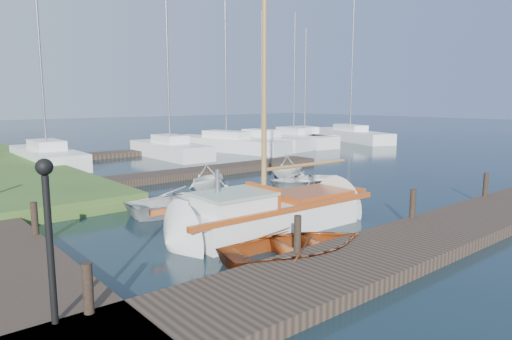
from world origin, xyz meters
TOP-DOWN VIEW (x-y plane):
  - ground at (0.00, 0.00)m, footprint 160.00×160.00m
  - near_dock at (0.00, -6.00)m, footprint 18.00×2.20m
  - far_dock at (2.00, 6.50)m, footprint 14.00×1.60m
  - pontoon at (10.00, 16.00)m, footprint 30.00×1.60m
  - mooring_post_0 at (-7.50, -5.00)m, footprint 0.16×0.16m
  - mooring_post_1 at (-3.00, -5.00)m, footprint 0.16×0.16m
  - mooring_post_2 at (1.50, -5.00)m, footprint 0.16×0.16m
  - mooring_post_3 at (6.00, -5.00)m, footprint 0.16×0.16m
  - mooring_post_4 at (-7.00, 0.00)m, footprint 0.16×0.16m
  - lamp_post at (-8.00, -5.00)m, footprint 0.24×0.24m
  - sailboat at (-1.46, -2.54)m, footprint 7.20×2.17m
  - dinghy at (-2.70, -4.70)m, footprint 4.02×3.25m
  - tender_a at (-2.14, 0.71)m, footprint 4.25×3.19m
  - tender_b at (0.04, 2.94)m, footprint 3.05×2.92m
  - tender_c at (3.91, 1.27)m, footprint 3.56×2.80m
  - tender_d at (4.56, 3.14)m, footprint 2.62×2.37m
  - marina_boat_0 at (-2.76, 14.41)m, footprint 2.31×7.73m
  - marina_boat_2 at (4.23, 13.45)m, footprint 2.31×7.03m
  - marina_boat_3 at (9.13, 14.23)m, footprint 4.30×9.96m
  - marina_boat_4 at (12.11, 13.91)m, footprint 3.54×7.94m
  - marina_boat_5 at (15.73, 14.22)m, footprint 3.27×8.63m
  - marina_boat_6 at (17.28, 14.53)m, footprint 4.19×7.18m
  - marina_boat_7 at (22.36, 13.89)m, footprint 5.51×10.34m

SIDE VIEW (x-z plane):
  - ground at x=0.00m, z-range 0.00..0.00m
  - near_dock at x=0.00m, z-range 0.00..0.30m
  - far_dock at x=2.00m, z-range 0.00..0.30m
  - pontoon at x=10.00m, z-range 0.00..0.30m
  - tender_c at x=3.91m, z-range 0.00..0.67m
  - sailboat at x=-1.46m, z-range -4.57..5.26m
  - dinghy at x=-2.70m, z-range 0.00..0.74m
  - tender_a at x=-2.14m, z-range 0.00..0.84m
  - marina_boat_6 at x=17.28m, z-range -4.04..5.16m
  - marina_boat_5 at x=15.73m, z-range -4.52..5.64m
  - marina_boat_4 at x=12.11m, z-range -4.33..5.45m
  - marina_boat_3 at x=9.13m, z-range -5.35..6.49m
  - marina_boat_7 at x=22.36m, z-range -5.75..6.89m
  - marina_boat_0 at x=-2.76m, z-range -5.44..6.61m
  - marina_boat_2 at x=4.23m, z-range -5.50..6.68m
  - tender_d at x=4.56m, z-range 0.00..1.22m
  - tender_b at x=0.04m, z-range 0.00..1.25m
  - mooring_post_0 at x=-7.50m, z-range 0.30..1.10m
  - mooring_post_1 at x=-3.00m, z-range 0.30..1.10m
  - mooring_post_2 at x=1.50m, z-range 0.30..1.10m
  - mooring_post_3 at x=6.00m, z-range 0.30..1.10m
  - mooring_post_4 at x=-7.00m, z-range 0.30..1.10m
  - lamp_post at x=-8.00m, z-range 0.65..3.09m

